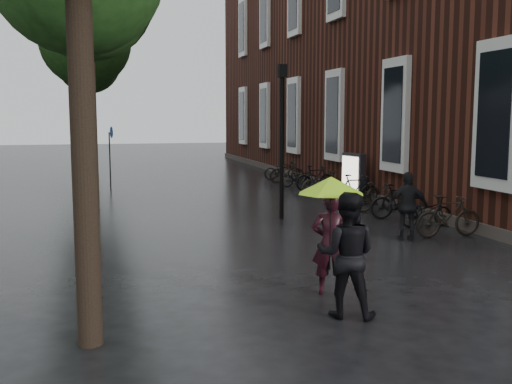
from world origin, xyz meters
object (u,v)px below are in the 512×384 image
object	(u,v)px
person_burgundy	(330,243)
lamp_post	(282,126)
ad_lightbox	(353,177)
pedestrian_walking	(408,206)
parked_bicycles	(339,186)
person_black	(347,255)

from	to	relation	value
person_burgundy	lamp_post	bearing A→B (deg)	-81.80
person_burgundy	ad_lightbox	bearing A→B (deg)	-96.73
person_burgundy	pedestrian_walking	xyz separation A→B (m)	(3.48, 3.62, -0.04)
pedestrian_walking	parked_bicycles	distance (m)	7.17
person_black	lamp_post	size ratio (longest dim) A/B	0.42
pedestrian_walking	ad_lightbox	world-z (taller)	ad_lightbox
person_burgundy	lamp_post	distance (m)	7.60
parked_bicycles	ad_lightbox	xyz separation A→B (m)	(0.35, -0.41, 0.37)
lamp_post	person_black	bearing A→B (deg)	-101.20
pedestrian_walking	ad_lightbox	bearing A→B (deg)	-85.61
ad_lightbox	lamp_post	world-z (taller)	lamp_post
person_burgundy	person_black	xyz separation A→B (m)	(-0.20, -1.12, 0.07)
parked_bicycles	ad_lightbox	distance (m)	0.65
person_black	pedestrian_walking	world-z (taller)	person_black
person_burgundy	person_black	size ratio (longest dim) A/B	0.92
person_burgundy	ad_lightbox	size ratio (longest dim) A/B	1.03
person_burgundy	parked_bicycles	bearing A→B (deg)	-94.31
person_burgundy	pedestrian_walking	world-z (taller)	person_burgundy
person_black	pedestrian_walking	xyz separation A→B (m)	(3.68, 4.75, -0.11)
person_black	lamp_post	distance (m)	8.69
parked_bicycles	lamp_post	size ratio (longest dim) A/B	3.30
pedestrian_walking	lamp_post	bearing A→B (deg)	-42.84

